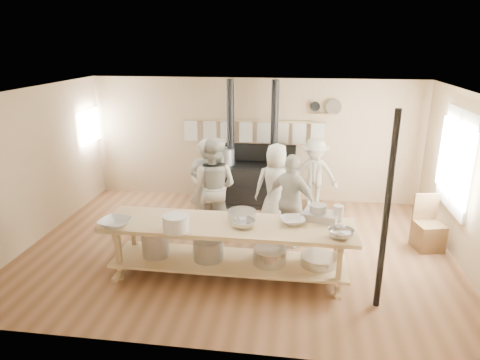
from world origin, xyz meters
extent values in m
plane|color=brown|center=(0.00, 0.00, 0.00)|extent=(7.00, 7.00, 0.00)
plane|color=tan|center=(0.00, 2.50, 1.30)|extent=(7.00, 0.00, 7.00)
plane|color=tan|center=(0.00, -2.50, 1.30)|extent=(7.00, 0.00, 7.00)
plane|color=tan|center=(-3.50, 0.00, 1.30)|extent=(0.00, 5.00, 5.00)
plane|color=tan|center=(3.50, 0.00, 1.30)|extent=(0.00, 5.00, 5.00)
plane|color=#BDB18D|center=(0.00, 0.00, 2.60)|extent=(7.00, 7.00, 0.00)
cube|color=beige|center=(3.47, 0.60, 1.50)|extent=(0.06, 1.35, 1.65)
plane|color=white|center=(3.43, 0.60, 1.50)|extent=(0.00, 1.50, 1.50)
cube|color=beige|center=(3.42, 0.60, 1.50)|extent=(0.02, 0.03, 1.50)
plane|color=white|center=(-3.45, 2.00, 1.60)|extent=(0.00, 0.90, 0.90)
cube|color=black|center=(0.00, 2.10, 0.42)|extent=(1.80, 0.70, 0.85)
cube|color=black|center=(0.00, 2.10, 0.05)|extent=(1.90, 0.75, 0.10)
cube|color=black|center=(0.00, 2.40, 1.05)|extent=(1.80, 0.12, 0.35)
cylinder|color=black|center=(-0.45, 2.15, 1.73)|extent=(0.15, 0.15, 1.75)
cylinder|color=black|center=(0.45, 2.15, 1.73)|extent=(0.15, 0.15, 1.75)
cylinder|color=#B2B2B7|center=(-0.55, 2.10, 1.02)|extent=(0.36, 0.36, 0.34)
cylinder|color=gray|center=(0.55, 2.05, 1.00)|extent=(0.30, 0.30, 0.30)
cylinder|color=tan|center=(0.00, 2.40, 1.72)|extent=(3.00, 0.04, 0.04)
cube|color=beige|center=(-1.35, 2.40, 1.50)|extent=(0.28, 0.01, 0.46)
cube|color=beige|center=(-0.96, 2.40, 1.50)|extent=(0.28, 0.01, 0.46)
cube|color=beige|center=(-0.58, 2.40, 1.50)|extent=(0.28, 0.01, 0.46)
cube|color=beige|center=(-0.19, 2.40, 1.50)|extent=(0.28, 0.01, 0.46)
cube|color=beige|center=(0.19, 2.40, 1.50)|extent=(0.28, 0.01, 0.46)
cube|color=beige|center=(0.58, 2.40, 1.50)|extent=(0.28, 0.01, 0.46)
cube|color=beige|center=(0.96, 2.40, 1.50)|extent=(0.28, 0.01, 0.46)
cube|color=beige|center=(1.35, 2.40, 1.50)|extent=(0.28, 0.01, 0.46)
cube|color=tan|center=(1.40, 2.42, 1.90)|extent=(0.50, 0.14, 0.03)
cylinder|color=black|center=(1.25, 2.44, 2.05)|extent=(0.20, 0.04, 0.20)
cylinder|color=silver|center=(1.62, 2.44, 2.05)|extent=(0.32, 0.03, 0.32)
cube|color=tan|center=(0.00, -0.90, 0.82)|extent=(3.60, 0.90, 0.06)
cube|color=tan|center=(0.00, -0.90, 0.25)|extent=(3.40, 0.80, 0.04)
cube|color=tan|center=(0.00, -0.90, 0.20)|extent=(3.30, 0.06, 0.06)
cube|color=tan|center=(-1.55, -1.20, 0.42)|extent=(0.07, 0.07, 0.85)
cube|color=tan|center=(-1.55, -0.60, 0.42)|extent=(0.07, 0.07, 0.85)
cube|color=tan|center=(1.55, -1.20, 0.42)|extent=(0.07, 0.07, 0.85)
cube|color=tan|center=(1.55, -0.60, 0.42)|extent=(0.07, 0.07, 0.85)
cylinder|color=#B2B2B7|center=(-1.10, -0.90, 0.46)|extent=(0.40, 0.40, 0.38)
cylinder|color=gray|center=(-0.30, -0.90, 0.42)|extent=(0.44, 0.44, 0.30)
cylinder|color=silver|center=(0.60, -0.90, 0.38)|extent=(0.48, 0.48, 0.22)
cylinder|color=silver|center=(1.30, -0.90, 0.34)|extent=(0.52, 0.52, 0.14)
cylinder|color=black|center=(2.05, -1.35, 1.30)|extent=(0.08, 0.08, 2.60)
imported|color=beige|center=(-0.67, 0.71, 0.85)|extent=(0.72, 0.59, 1.70)
imported|color=beige|center=(-0.50, 0.53, 0.89)|extent=(0.98, 0.83, 1.78)
imported|color=beige|center=(0.57, 0.99, 0.79)|extent=(0.83, 0.60, 1.59)
imported|color=beige|center=(0.87, 0.24, 0.80)|extent=(1.00, 0.83, 1.60)
imported|color=beige|center=(1.29, 1.95, 0.75)|extent=(1.03, 0.68, 1.50)
cube|color=brown|center=(3.15, 0.43, 0.23)|extent=(0.51, 0.51, 0.46)
cube|color=brown|center=(3.10, 0.62, 0.66)|extent=(0.42, 0.14, 0.51)
imported|color=silver|center=(-1.55, -1.21, 0.90)|extent=(0.51, 0.51, 0.11)
imported|color=silver|center=(0.23, -0.98, 0.90)|extent=(0.45, 0.45, 0.10)
imported|color=silver|center=(0.90, -0.77, 0.89)|extent=(0.43, 0.43, 0.09)
imported|color=silver|center=(1.55, -1.13, 0.90)|extent=(0.36, 0.36, 0.11)
cube|color=#B2B2B7|center=(1.30, -0.57, 0.91)|extent=(0.58, 0.46, 0.11)
cylinder|color=silver|center=(0.17, -0.72, 0.92)|extent=(0.56, 0.56, 0.13)
cylinder|color=gray|center=(1.26, -0.57, 0.96)|extent=(0.27, 0.27, 0.23)
cylinder|color=silver|center=(-0.67, -1.23, 0.96)|extent=(0.42, 0.42, 0.23)
cylinder|color=silver|center=(1.55, -0.57, 0.97)|extent=(0.19, 0.19, 0.23)
camera|label=1|loc=(0.93, -6.41, 3.34)|focal=32.00mm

